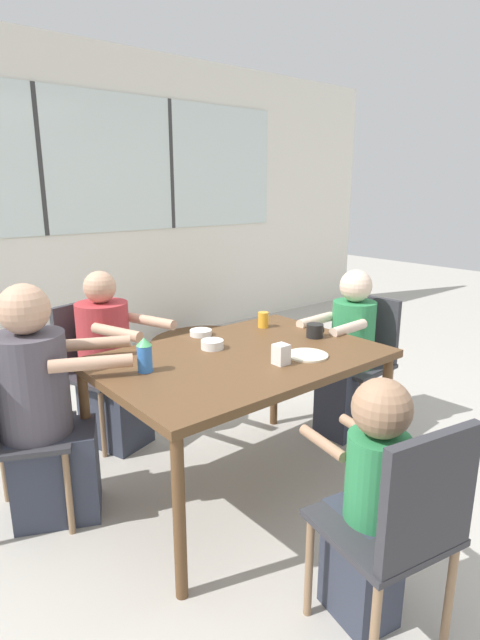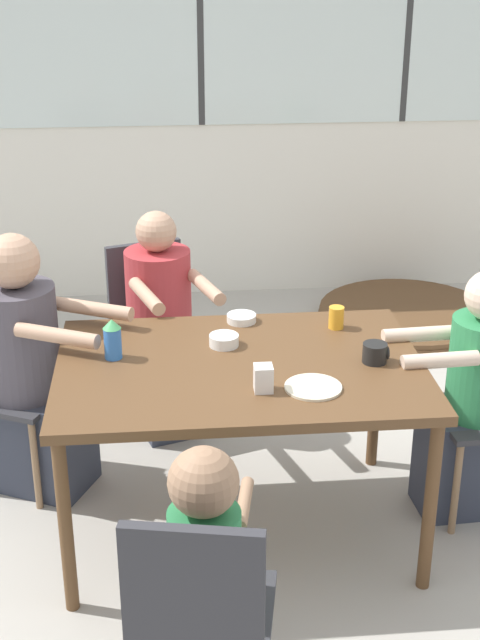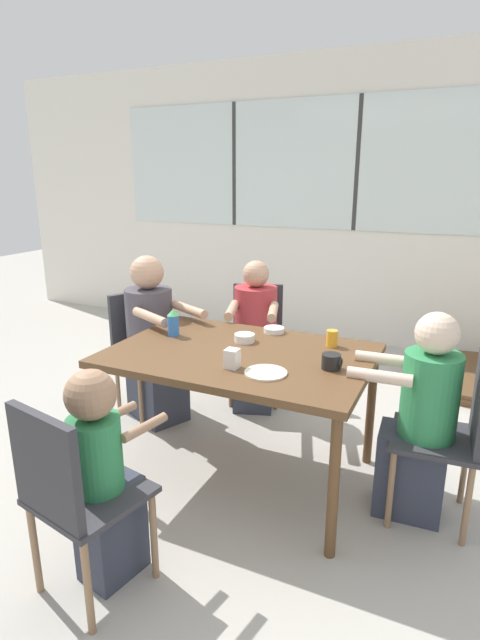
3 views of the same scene
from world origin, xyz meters
TOP-DOWN VIEW (x-y plane):
  - ground_plane at (0.00, 0.00)m, footprint 16.00×16.00m
  - wall_back_with_windows at (0.00, 2.70)m, footprint 8.40×0.08m
  - dining_table at (0.00, 0.00)m, footprint 1.40×0.96m
  - chair_for_woman_green_shirt at (1.11, 0.07)m, footprint 0.42×0.42m
  - chair_for_man_blue_shirt at (-0.35, 1.06)m, footprint 0.50×0.50m
  - chair_for_man_teal_shirt at (-1.00, 0.48)m, footprint 0.53×0.53m
  - chair_for_toddler at (-0.22, -1.09)m, footprint 0.47×0.47m
  - person_woman_green_shirt at (0.95, 0.06)m, footprint 0.52×0.32m
  - person_man_blue_shirt at (-0.29, 0.90)m, footprint 0.47×0.63m
  - person_man_teal_shirt at (-0.85, 0.41)m, footprint 0.66×0.54m
  - person_toddler at (-0.18, -0.94)m, footprint 0.28×0.42m
  - coffee_mug at (0.51, -0.03)m, footprint 0.10×0.09m
  - sippy_cup at (-0.48, 0.09)m, footprint 0.07×0.07m
  - juice_glass at (0.43, 0.30)m, footprint 0.06×0.06m
  - milk_carton_small at (0.06, -0.23)m, footprint 0.07×0.07m
  - bowl_white_shallow at (-0.05, 0.17)m, footprint 0.12×0.12m
  - bowl_cereal at (0.04, 0.40)m, footprint 0.12×0.12m
  - plate_tortillas at (0.24, -0.23)m, footprint 0.21×0.21m
  - folded_table_stack at (1.24, 2.03)m, footprint 1.11×1.11m

SIDE VIEW (x-z plane):
  - ground_plane at x=0.00m, z-range 0.00..0.00m
  - folded_table_stack at x=1.24m, z-range 0.00..0.09m
  - person_toddler at x=-0.18m, z-range -0.01..0.95m
  - person_man_blue_shirt at x=-0.29m, z-range -0.06..1.03m
  - person_woman_green_shirt at x=0.95m, z-range -0.04..1.03m
  - chair_for_woman_green_shirt at x=1.11m, z-range 0.08..0.95m
  - chair_for_man_blue_shirt at x=-0.35m, z-range 0.08..0.95m
  - chair_for_man_teal_shirt at x=-1.00m, z-range 0.08..0.95m
  - chair_for_toddler at x=-0.22m, z-range 0.08..0.95m
  - person_man_teal_shirt at x=-0.85m, z-range -0.05..1.10m
  - dining_table at x=0.00m, z-range 0.31..1.06m
  - plate_tortillas at x=0.24m, z-range 0.75..0.76m
  - bowl_cereal at x=0.04m, z-range 0.75..0.78m
  - bowl_white_shallow at x=-0.05m, z-range 0.75..0.80m
  - coffee_mug at x=0.51m, z-range 0.75..0.83m
  - juice_glass at x=0.43m, z-range 0.75..0.84m
  - milk_carton_small at x=0.06m, z-range 0.75..0.85m
  - sippy_cup at x=-0.48m, z-range 0.75..0.91m
  - wall_back_with_windows at x=0.00m, z-range 0.03..2.83m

